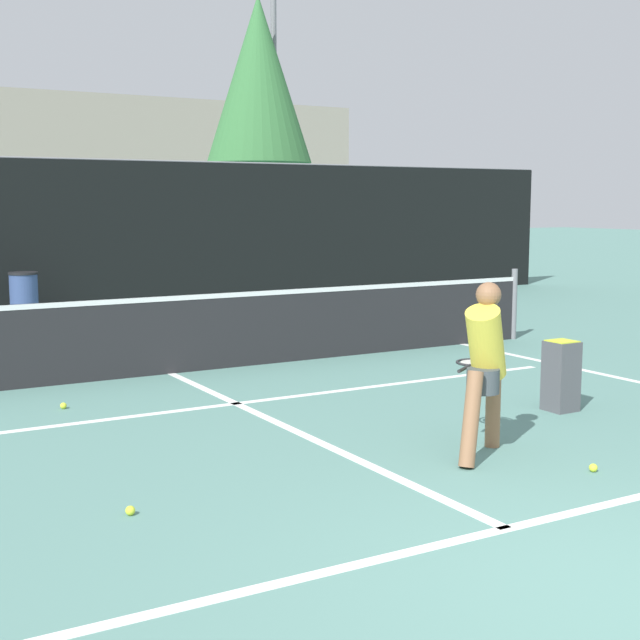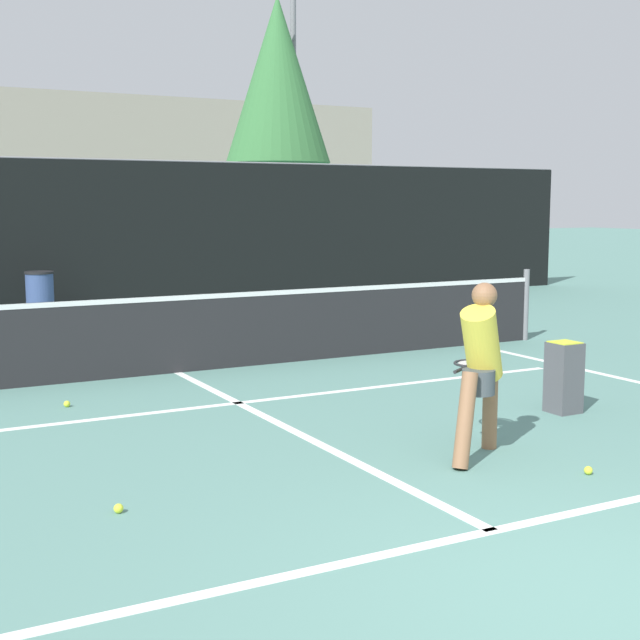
# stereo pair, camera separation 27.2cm
# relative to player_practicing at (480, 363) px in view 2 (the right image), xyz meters

# --- Properties ---
(ground_plane) EXTENTS (100.00, 100.00, 0.00)m
(ground_plane) POSITION_rel_player_practicing_xyz_m (-0.99, -2.56, -0.78)
(ground_plane) COLOR slate
(court_baseline_near) EXTENTS (11.00, 0.10, 0.01)m
(court_baseline_near) POSITION_rel_player_practicing_xyz_m (-0.99, -1.40, -0.78)
(court_baseline_near) COLOR white
(court_baseline_near) RESTS_ON ground
(court_service_line) EXTENTS (8.25, 0.10, 0.01)m
(court_service_line) POSITION_rel_player_practicing_xyz_m (-0.99, 2.71, -0.78)
(court_service_line) COLOR white
(court_service_line) RESTS_ON ground
(court_center_mark) EXTENTS (0.10, 5.99, 0.01)m
(court_center_mark) POSITION_rel_player_practicing_xyz_m (-0.99, 1.60, -0.78)
(court_center_mark) COLOR white
(court_center_mark) RESTS_ON ground
(court_sideline_right) EXTENTS (0.10, 6.99, 0.01)m
(court_sideline_right) POSITION_rel_player_practicing_xyz_m (3.52, 1.60, -0.78)
(court_sideline_right) COLOR white
(court_sideline_right) RESTS_ON ground
(net) EXTENTS (11.09, 0.09, 1.07)m
(net) POSITION_rel_player_practicing_xyz_m (-0.99, 4.60, -0.27)
(net) COLOR slate
(net) RESTS_ON ground
(fence_back) EXTENTS (24.00, 0.06, 2.88)m
(fence_back) POSITION_rel_player_practicing_xyz_m (-0.99, 11.22, 0.65)
(fence_back) COLOR black
(fence_back) RESTS_ON ground
(player_practicing) EXTENTS (0.96, 1.00, 1.43)m
(player_practicing) POSITION_rel_player_practicing_xyz_m (0.00, 0.00, 0.00)
(player_practicing) COLOR #8C6042
(player_practicing) RESTS_ON ground
(tennis_ball_scattered_0) EXTENTS (0.07, 0.07, 0.07)m
(tennis_ball_scattered_0) POSITION_rel_player_practicing_xyz_m (-2.99, 0.05, -0.75)
(tennis_ball_scattered_0) COLOR #D1E033
(tennis_ball_scattered_0) RESTS_ON ground
(tennis_ball_scattered_2) EXTENTS (0.07, 0.07, 0.07)m
(tennis_ball_scattered_2) POSITION_rel_player_practicing_xyz_m (0.42, -0.81, -0.75)
(tennis_ball_scattered_2) COLOR #D1E033
(tennis_ball_scattered_2) RESTS_ON ground
(tennis_ball_scattered_5) EXTENTS (0.07, 0.07, 0.07)m
(tennis_ball_scattered_5) POSITION_rel_player_practicing_xyz_m (-2.59, 3.38, -0.75)
(tennis_ball_scattered_5) COLOR #D1E033
(tennis_ball_scattered_5) RESTS_ON ground
(ball_hopper) EXTENTS (0.28, 0.28, 0.71)m
(ball_hopper) POSITION_rel_player_practicing_xyz_m (1.70, 0.81, -0.41)
(ball_hopper) COLOR #4C4C51
(ball_hopper) RESTS_ON ground
(trash_bin) EXTENTS (0.50, 0.50, 0.86)m
(trash_bin) POSITION_rel_player_practicing_xyz_m (-1.47, 10.49, -0.35)
(trash_bin) COLOR #384C7F
(trash_bin) RESTS_ON ground
(floodlight_mast) EXTENTS (1.10, 0.24, 8.31)m
(floodlight_mast) POSITION_rel_player_practicing_xyz_m (6.64, 16.64, 4.52)
(floodlight_mast) COLOR slate
(floodlight_mast) RESTS_ON ground
(tree_west) EXTENTS (2.79, 2.79, 7.43)m
(tree_west) POSITION_rel_player_practicing_xyz_m (5.90, 16.08, 4.46)
(tree_west) COLOR brown
(tree_west) RESTS_ON ground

